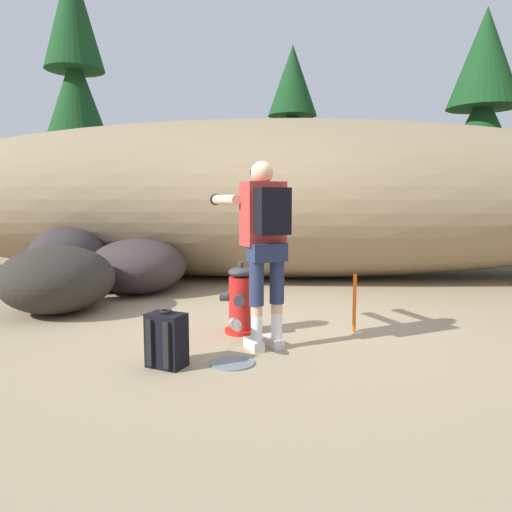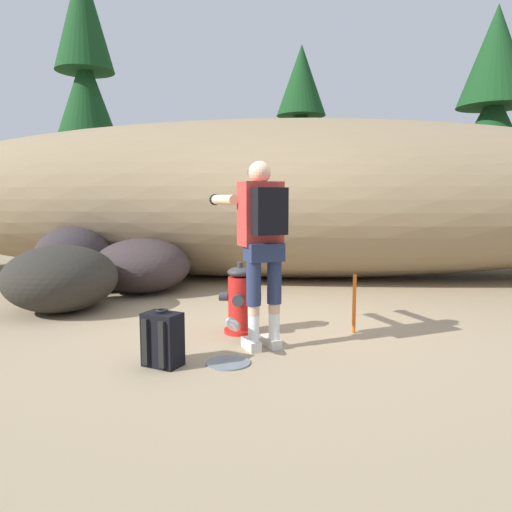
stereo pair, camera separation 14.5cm
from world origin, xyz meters
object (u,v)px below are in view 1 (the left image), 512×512
survey_stake (354,303)px  fire_hydrant (241,301)px  spare_backpack (167,340)px  utility_worker (263,231)px  boulder_small (67,259)px  boulder_mid (57,279)px  boulder_large (138,266)px

survey_stake → fire_hydrant: bearing=-176.3°
fire_hydrant → spare_backpack: bearing=-117.3°
utility_worker → boulder_small: size_ratio=1.51×
spare_backpack → boulder_mid: boulder_mid is taller
utility_worker → spare_backpack: 1.26m
boulder_large → boulder_small: bearing=177.6°
fire_hydrant → boulder_mid: 2.38m
spare_backpack → survey_stake: bearing=-34.1°
boulder_mid → boulder_small: bearing=109.0°
utility_worker → boulder_mid: bearing=36.8°
boulder_large → survey_stake: 3.40m
boulder_small → fire_hydrant: bearing=-37.2°
utility_worker → boulder_large: (-1.89, 2.47, -0.68)m
utility_worker → boulder_small: utility_worker is taller
boulder_large → boulder_mid: 1.38m
boulder_mid → survey_stake: boulder_mid is taller
utility_worker → survey_stake: 1.31m
boulder_large → spare_backpack: bearing=-69.5°
fire_hydrant → boulder_large: 2.59m
fire_hydrant → spare_backpack: size_ratio=1.54×
boulder_mid → boulder_small: boulder_small is taller
boulder_small → boulder_large: bearing=-2.4°
utility_worker → spare_backpack: bearing=98.4°
boulder_large → boulder_mid: (-0.61, -1.23, 0.01)m
fire_hydrant → boulder_small: (-2.69, 2.05, 0.14)m
fire_hydrant → boulder_small: bearing=142.8°
boulder_mid → boulder_small: size_ratio=1.21×
spare_backpack → survey_stake: (1.67, 1.08, 0.08)m
boulder_large → boulder_mid: bearing=-116.2°
survey_stake → boulder_large: bearing=145.4°
survey_stake → utility_worker: bearing=-149.0°
boulder_small → survey_stake: size_ratio=1.86×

